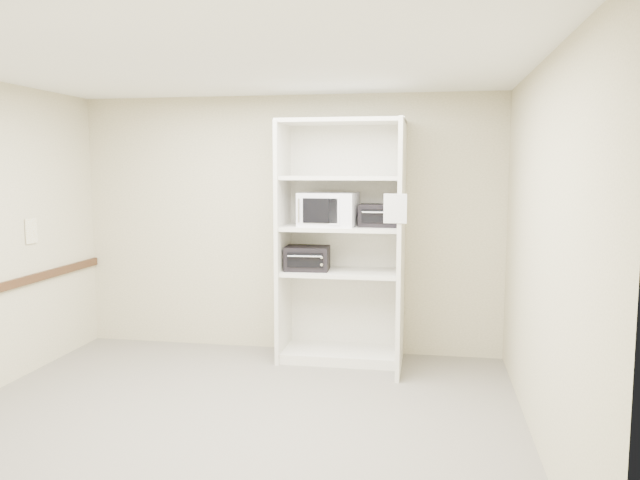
% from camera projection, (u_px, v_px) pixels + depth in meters
% --- Properties ---
extents(floor, '(4.50, 4.00, 0.01)m').
position_uv_depth(floor, '(231.00, 421.00, 4.82)').
color(floor, '#6B635B').
rests_on(floor, ground).
extents(ceiling, '(4.50, 4.00, 0.01)m').
position_uv_depth(ceiling, '(225.00, 63.00, 4.51)').
color(ceiling, white).
extents(wall_back, '(4.50, 0.02, 2.70)m').
position_uv_depth(wall_back, '(288.00, 224.00, 6.62)').
color(wall_back, beige).
rests_on(wall_back, ground).
extents(wall_front, '(4.50, 0.02, 2.70)m').
position_uv_depth(wall_front, '(82.00, 306.00, 2.71)').
color(wall_front, beige).
rests_on(wall_front, ground).
extents(wall_right, '(0.02, 4.00, 2.70)m').
position_uv_depth(wall_right, '(542.00, 255.00, 4.28)').
color(wall_right, beige).
rests_on(wall_right, ground).
extents(shelving_unit, '(1.24, 0.92, 2.42)m').
position_uv_depth(shelving_unit, '(346.00, 250.00, 6.24)').
color(shelving_unit, white).
rests_on(shelving_unit, floor).
extents(microwave, '(0.58, 0.45, 0.33)m').
position_uv_depth(microwave, '(328.00, 209.00, 6.21)').
color(microwave, white).
rests_on(microwave, shelving_unit).
extents(toaster_oven_upper, '(0.39, 0.30, 0.22)m').
position_uv_depth(toaster_oven_upper, '(379.00, 215.00, 6.15)').
color(toaster_oven_upper, black).
rests_on(toaster_oven_upper, shelving_unit).
extents(toaster_oven_lower, '(0.45, 0.35, 0.24)m').
position_uv_depth(toaster_oven_lower, '(307.00, 258.00, 6.29)').
color(toaster_oven_lower, black).
rests_on(toaster_oven_lower, shelving_unit).
extents(paper_sign, '(0.20, 0.02, 0.26)m').
position_uv_depth(paper_sign, '(395.00, 209.00, 5.48)').
color(paper_sign, white).
rests_on(paper_sign, shelving_unit).
extents(wall_poster, '(0.01, 0.17, 0.24)m').
position_uv_depth(wall_poster, '(31.00, 231.00, 5.91)').
color(wall_poster, white).
rests_on(wall_poster, wall_left).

